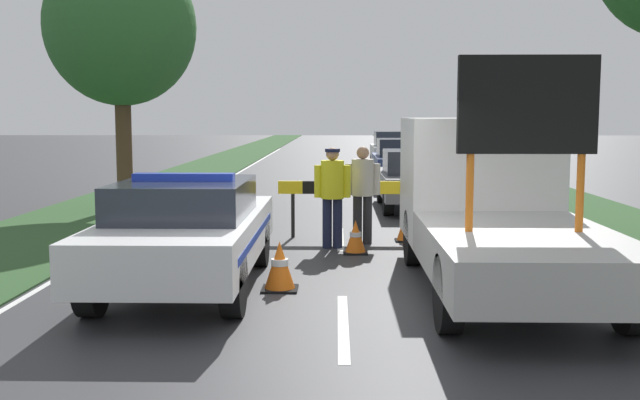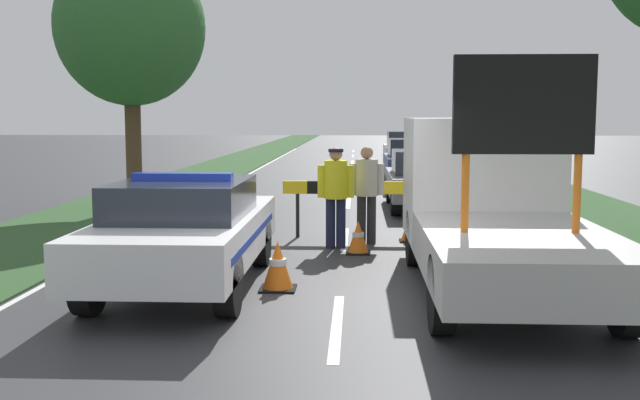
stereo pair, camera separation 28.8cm
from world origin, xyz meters
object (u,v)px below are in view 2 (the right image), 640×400
at_px(traffic_cone_near_truck, 278,266).
at_px(traffic_cone_behind_barrier, 471,226).
at_px(queued_car_hatch_blue, 413,162).
at_px(roadside_tree_near_right, 130,28).
at_px(pedestrian_civilian, 367,187).
at_px(traffic_cone_lane_edge, 410,228).
at_px(police_car, 186,230).
at_px(traffic_cone_near_police, 358,237).
at_px(road_barrier, 356,191).
at_px(work_truck, 491,202).
at_px(police_officer, 336,189).
at_px(queued_car_van_white, 408,153).
at_px(queued_car_suv_grey, 425,179).
at_px(traffic_cone_centre_front, 236,224).

relative_size(traffic_cone_near_truck, traffic_cone_behind_barrier, 1.16).
height_order(queued_car_hatch_blue, roadside_tree_near_right, roadside_tree_near_right).
distance_m(pedestrian_civilian, traffic_cone_lane_edge, 1.16).
bearing_deg(traffic_cone_lane_edge, police_car, -130.41).
bearing_deg(traffic_cone_lane_edge, traffic_cone_near_truck, -117.21).
bearing_deg(traffic_cone_lane_edge, traffic_cone_near_police, -127.20).
distance_m(road_barrier, queued_car_hatch_blue, 10.34).
relative_size(work_truck, traffic_cone_near_truck, 8.95).
relative_size(work_truck, police_officer, 3.34).
distance_m(road_barrier, traffic_cone_behind_barrier, 2.24).
height_order(road_barrier, queued_car_van_white, queued_car_van_white).
bearing_deg(roadside_tree_near_right, road_barrier, -36.86).
bearing_deg(queued_car_suv_grey, police_car, 65.39).
height_order(work_truck, traffic_cone_behind_barrier, work_truck).
distance_m(traffic_cone_centre_front, queued_car_suv_grey, 6.28).
bearing_deg(traffic_cone_behind_barrier, police_officer, -160.01).
bearing_deg(traffic_cone_behind_barrier, work_truck, -94.34).
xyz_separation_m(police_officer, pedestrian_civilian, (0.54, 0.48, -0.02)).
xyz_separation_m(traffic_cone_centre_front, traffic_cone_near_truck, (1.21, -3.98, 0.02)).
bearing_deg(traffic_cone_lane_edge, queued_car_van_white, 86.33).
bearing_deg(police_car, traffic_cone_lane_edge, 52.82).
height_order(police_officer, queued_car_suv_grey, police_officer).
relative_size(traffic_cone_near_police, traffic_cone_behind_barrier, 1.00).
xyz_separation_m(traffic_cone_lane_edge, queued_car_van_white, (1.01, 15.81, 0.62)).
bearing_deg(traffic_cone_near_police, police_car, -131.86).
relative_size(pedestrian_civilian, traffic_cone_behind_barrier, 3.11).
relative_size(work_truck, traffic_cone_lane_edge, 11.51).
height_order(work_truck, traffic_cone_lane_edge, work_truck).
distance_m(pedestrian_civilian, queued_car_van_white, 16.18).
distance_m(traffic_cone_near_police, traffic_cone_centre_front, 2.63).
relative_size(traffic_cone_behind_barrier, queued_car_hatch_blue, 0.14).
bearing_deg(traffic_cone_near_truck, pedestrian_civilian, 71.55).
xyz_separation_m(work_truck, queued_car_hatch_blue, (-0.04, 13.83, -0.31)).
xyz_separation_m(work_truck, pedestrian_civilian, (-1.69, 2.98, -0.09)).
height_order(police_car, roadside_tree_near_right, roadside_tree_near_right).
height_order(queued_car_suv_grey, queued_car_van_white, queued_car_van_white).
bearing_deg(work_truck, traffic_cone_behind_barrier, -93.07).
bearing_deg(police_officer, traffic_cone_near_truck, 105.01).
xyz_separation_m(police_officer, traffic_cone_near_police, (0.40, -0.50, -0.77)).
relative_size(queued_car_suv_grey, queued_car_hatch_blue, 1.05).
relative_size(traffic_cone_centre_front, traffic_cone_lane_edge, 1.19).
xyz_separation_m(queued_car_van_white, roadside_tree_near_right, (-7.52, -11.27, 3.56)).
bearing_deg(police_officer, traffic_cone_near_police, 155.27).
xyz_separation_m(queued_car_suv_grey, queued_car_van_white, (0.30, 10.94, 0.12)).
height_order(police_car, police_officer, police_officer).
height_order(work_truck, roadside_tree_near_right, roadside_tree_near_right).
distance_m(road_barrier, traffic_cone_centre_front, 2.36).
xyz_separation_m(traffic_cone_centre_front, queued_car_van_white, (4.26, 15.78, 0.57)).
distance_m(work_truck, traffic_cone_lane_edge, 3.48).
height_order(traffic_cone_near_truck, traffic_cone_behind_barrier, traffic_cone_near_truck).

